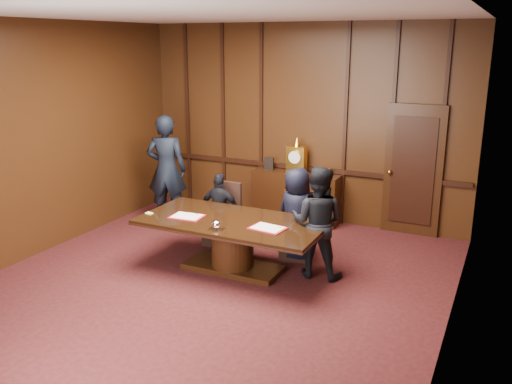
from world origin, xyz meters
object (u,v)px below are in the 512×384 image
Objects in this scene: witness_left at (167,169)px; signatory_right at (296,214)px; signatory_left at (220,210)px; witness_right at (318,222)px; sideboard at (296,195)px; conference_table at (233,237)px.

signatory_right is at bearing 148.24° from witness_left.
witness_left is (-1.43, 0.61, 0.38)m from signatory_left.
witness_left is 1.24× the size of witness_right.
sideboard is 2.37m from witness_left.
witness_right is (1.13, 0.36, 0.27)m from conference_table.
witness_right is at bearing 159.00° from signatory_left.
witness_left reaches higher than sideboard.
sideboard reaches higher than signatory_left.
witness_right is (0.48, -0.44, 0.08)m from signatory_right.
signatory_left is 0.61× the size of witness_left.
sideboard is 2.42m from witness_right.
signatory_right is 2.81m from witness_left.
signatory_left is 0.84× the size of signatory_right.
signatory_right is at bearing 172.82° from signatory_left.
witness_left is at bearing -30.31° from signatory_left.
sideboard is 2.47m from conference_table.
signatory_right is (0.65, 0.80, 0.19)m from conference_table.
witness_left reaches higher than signatory_left.
witness_right is at bearing 17.71° from conference_table.
signatory_left is 1.60m from witness_left.
signatory_right is 0.66m from witness_right.
conference_table is 2.22× the size of signatory_left.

